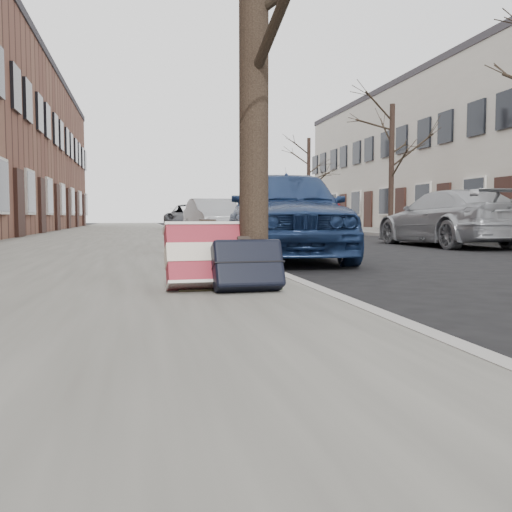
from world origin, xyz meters
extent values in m
plane|color=black|center=(0.00, 0.00, 0.00)|extent=(120.00, 120.00, 0.00)
cube|color=slate|center=(-3.70, 15.00, 0.06)|extent=(5.00, 70.00, 0.12)
cube|color=#66635D|center=(7.80, 15.00, 0.06)|extent=(4.00, 70.00, 0.12)
cube|color=black|center=(-2.00, 1.20, 0.13)|extent=(0.85, 0.85, 0.02)
cube|color=maroon|center=(-2.16, 0.87, 0.40)|extent=(0.74, 0.44, 0.56)
cube|color=black|center=(-1.88, 0.68, 0.34)|extent=(0.58, 0.36, 0.44)
imported|color=navy|center=(-0.32, 5.54, 0.77)|extent=(2.37, 4.72, 1.54)
imported|color=#94979B|center=(-0.25, 15.42, 0.66)|extent=(1.76, 4.13, 1.33)
imported|color=#3B3B40|center=(-0.36, 23.38, 0.65)|extent=(2.77, 4.91, 1.29)
imported|color=#94969A|center=(4.60, 8.78, 0.67)|extent=(2.04, 4.67, 1.34)
imported|color=maroon|center=(4.92, 20.28, 0.77)|extent=(1.97, 4.60, 1.55)
cylinder|color=black|center=(7.20, 17.60, 2.65)|extent=(0.21, 0.21, 5.05)
cylinder|color=black|center=(7.20, 28.96, 2.73)|extent=(0.21, 0.21, 5.23)
camera|label=1|loc=(-2.73, -3.78, 0.73)|focal=40.00mm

